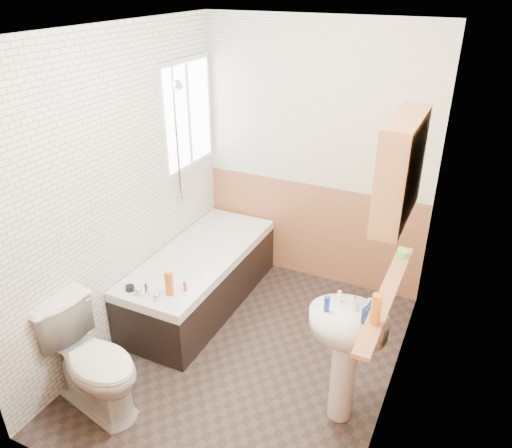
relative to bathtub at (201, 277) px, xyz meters
The scene contains 26 objects.
floor 0.92m from the bathtub, 33.97° to the right, with size 2.80×2.80×0.00m, color black.
ceiling 2.39m from the bathtub, 33.97° to the right, with size 2.80×2.80×0.00m, color white.
wall_back 1.52m from the bathtub, 51.51° to the left, with size 2.20×0.02×2.50m, color beige.
wall_front 2.26m from the bathtub, 69.00° to the right, with size 2.20×0.02×2.50m, color beige.
wall_left 1.15m from the bathtub, 127.69° to the right, with size 0.02×2.80×2.50m, color beige.
wall_right 2.14m from the bathtub, 14.97° to the right, with size 0.02×2.80×2.50m, color beige.
wainscot_right 1.90m from the bathtub, 15.14° to the right, with size 0.01×2.80×1.00m, color #B07048.
wainscot_front 2.03m from the bathtub, 68.78° to the right, with size 2.20×0.01×1.00m, color #B07048.
wainscot_back 1.18m from the bathtub, 50.83° to the left, with size 2.20×0.01×1.00m, color #B07048.
tile_cladding_left 1.14m from the bathtub, 126.05° to the right, with size 0.01×2.80×2.50m, color white.
tile_return_back 1.72m from the bathtub, 89.68° to the left, with size 0.75×0.01×1.50m, color white.
window 1.48m from the bathtub, 125.99° to the left, with size 0.03×0.79×0.99m.
bathtub is the anchor object (origin of this frame).
shower_riser 1.41m from the bathtub, 142.53° to the left, with size 0.11×0.09×1.29m.
toilet 1.39m from the bathtub, 91.24° to the right, with size 0.45×0.81×0.79m, color white.
sink 1.77m from the bathtub, 24.99° to the right, with size 0.51×0.41×0.99m.
pine_shelf 2.03m from the bathtub, 20.19° to the right, with size 0.10×1.25×0.03m, color #B07048.
medicine_cabinet 2.42m from the bathtub, 19.59° to the right, with size 0.16×0.65×0.59m.
foam_can 2.20m from the bathtub, 28.93° to the right, with size 0.06×0.06×0.19m, color orange.
green_bottle 2.20m from the bathtub, 28.47° to the right, with size 0.04×0.04×0.22m, color #388447.
black_jar 1.95m from the bathtub, ahead, with size 0.07×0.07×0.05m, color #59C647.
soap_bottle 1.98m from the bathtub, 24.48° to the right, with size 0.07×0.17×0.08m, color navy.
clear_bottle 1.75m from the bathtub, 28.24° to the right, with size 0.04×0.04×0.11m, color #19339E.
blue_gel 0.77m from the bathtub, 78.27° to the right, with size 0.06×0.04×0.21m, color orange.
cream_jar 0.82m from the bathtub, 104.10° to the right, with size 0.07×0.07×0.04m, color black.
orange_bottle 0.67m from the bathtub, 69.43° to the right, with size 0.03×0.03×0.08m, color purple.
Camera 1 is at (1.41, -2.79, 2.81)m, focal length 35.00 mm.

